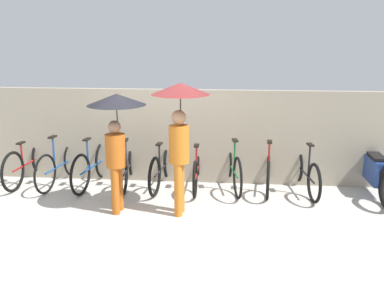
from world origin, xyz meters
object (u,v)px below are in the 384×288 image
Objects in this scene: parked_bicycle_2 at (93,165)px; parked_bicycle_5 at (197,169)px; pedestrian_leading at (116,122)px; motorcycle at (375,172)px; parked_bicycle_4 at (162,167)px; parked_bicycle_3 at (128,166)px; parked_bicycle_1 at (60,164)px; parked_bicycle_8 at (305,172)px; pedestrian_center at (180,115)px; parked_bicycle_0 at (28,163)px; parked_bicycle_7 at (268,170)px; parked_bicycle_6 at (232,168)px.

parked_bicycle_5 is at bearing -80.33° from parked_bicycle_2.
motorcycle is (4.43, 1.15, -1.08)m from pedestrian_leading.
parked_bicycle_4 is 0.67m from parked_bicycle_5.
parked_bicycle_1 is at bearing 88.52° from parked_bicycle_3.
pedestrian_leading is (-3.19, -1.16, 1.12)m from parked_bicycle_8.
pedestrian_leading is 4.70m from motorcycle.
parked_bicycle_1 is 0.85× the size of pedestrian_center.
parked_bicycle_0 is 1.06× the size of parked_bicycle_3.
parked_bicycle_3 is 0.90× the size of pedestrian_leading.
parked_bicycle_7 is at bearing -93.73° from parked_bicycle_3.
pedestrian_leading reaches higher than parked_bicycle_8.
parked_bicycle_7 is (3.33, 0.09, -0.03)m from parked_bicycle_2.
parked_bicycle_2 is 2.00m from parked_bicycle_5.
parked_bicycle_4 reaches higher than parked_bicycle_7.
parked_bicycle_5 is 1.33m from parked_bicycle_7.
parked_bicycle_1 is 1.01× the size of parked_bicycle_4.
parked_bicycle_8 is at bearing -87.20° from parked_bicycle_0.
parked_bicycle_6 is at bearing -93.26° from parked_bicycle_3.
parked_bicycle_1 is 4.66m from parked_bicycle_8.
parked_bicycle_6 is 2.58m from motorcycle.
parked_bicycle_0 is at bearing 155.19° from pedestrian_leading.
parked_bicycle_6 reaches higher than parked_bicycle_1.
parked_bicycle_4 is 0.85× the size of motorcycle.
pedestrian_leading is (-0.53, -1.18, 1.11)m from parked_bicycle_4.
parked_bicycle_0 is at bearing 80.53° from parked_bicycle_6.
parked_bicycle_8 reaches higher than motorcycle.
parked_bicycle_6 is at bearing 93.92° from parked_bicycle_7.
pedestrian_center is (1.15, -1.21, 1.23)m from parked_bicycle_3.
parked_bicycle_2 is 0.93× the size of pedestrian_leading.
parked_bicycle_5 is (2.00, 0.09, -0.04)m from parked_bicycle_2.
parked_bicycle_3 reaches higher than motorcycle.
motorcycle is (3.24, -0.06, 0.05)m from parked_bicycle_5.
pedestrian_leading is 1.02m from pedestrian_center.
parked_bicycle_3 is 3.33m from parked_bicycle_8.
parked_bicycle_0 is 2.69m from pedestrian_leading.
parked_bicycle_4 is at bearing 96.11° from parked_bicycle_7.
parked_bicycle_3 is 4.57m from motorcycle.
parked_bicycle_7 is 0.67m from parked_bicycle_8.
parked_bicycle_4 is at bearing 70.75° from pedestrian_leading.
parked_bicycle_6 is (3.99, 0.01, 0.00)m from parked_bicycle_0.
parked_bicycle_0 is 3.33m from parked_bicycle_5.
parked_bicycle_8 is at bearing -92.04° from parked_bicycle_5.
parked_bicycle_0 is 4.66m from parked_bicycle_7.
motorcycle is (5.90, -0.01, 0.03)m from parked_bicycle_1.
parked_bicycle_1 is 5.90m from motorcycle.
parked_bicycle_0 is at bearing 163.54° from pedestrian_center.
parked_bicycle_8 is at bearing -94.66° from parked_bicycle_3.
parked_bicycle_0 is 1.09× the size of parked_bicycle_7.
motorcycle is at bearing 19.35° from pedestrian_leading.
pedestrian_leading is (0.14, -1.21, 1.12)m from parked_bicycle_3.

